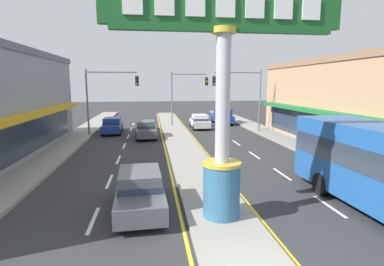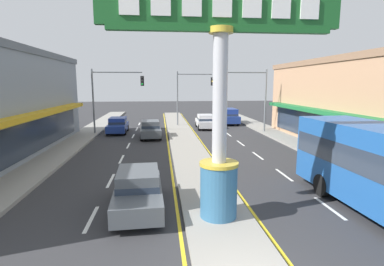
% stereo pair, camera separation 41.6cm
% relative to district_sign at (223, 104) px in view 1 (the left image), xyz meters
% --- Properties ---
extents(median_strip, '(2.47, 52.00, 0.14)m').
position_rel_district_sign_xyz_m(median_strip, '(-0.00, 13.75, -4.08)').
color(median_strip, gray).
rests_on(median_strip, ground).
extents(sidewalk_left, '(2.46, 60.00, 0.18)m').
position_rel_district_sign_xyz_m(sidewalk_left, '(-9.07, 11.75, -4.06)').
color(sidewalk_left, gray).
rests_on(sidewalk_left, ground).
extents(sidewalk_right, '(2.46, 60.00, 0.18)m').
position_rel_district_sign_xyz_m(sidewalk_right, '(9.07, 11.75, -4.06)').
color(sidewalk_right, gray).
rests_on(sidewalk_right, ground).
extents(lane_markings, '(9.21, 52.00, 0.01)m').
position_rel_district_sign_xyz_m(lane_markings, '(0.00, 12.40, -4.14)').
color(lane_markings, silver).
rests_on(lane_markings, ground).
extents(district_sign, '(7.95, 1.36, 7.85)m').
position_rel_district_sign_xyz_m(district_sign, '(0.00, 0.00, 0.00)').
color(district_sign, '#33668C').
rests_on(district_sign, median_strip).
extents(storefront_right, '(9.67, 19.67, 6.75)m').
position_rel_district_sign_xyz_m(storefront_right, '(14.30, 11.56, -0.77)').
color(storefront_right, tan).
rests_on(storefront_right, ground).
extents(traffic_light_left_side, '(4.86, 0.46, 6.20)m').
position_rel_district_sign_xyz_m(traffic_light_left_side, '(-6.47, 19.23, 0.10)').
color(traffic_light_left_side, slate).
rests_on(traffic_light_left_side, ground).
extents(traffic_light_right_side, '(4.86, 0.46, 6.20)m').
position_rel_district_sign_xyz_m(traffic_light_right_side, '(6.47, 18.55, 0.10)').
color(traffic_light_right_side, slate).
rests_on(traffic_light_right_side, ground).
extents(traffic_light_median_far, '(4.20, 0.46, 6.20)m').
position_rel_district_sign_xyz_m(traffic_light_median_far, '(1.49, 24.32, 0.05)').
color(traffic_light_median_far, slate).
rests_on(traffic_light_median_far, ground).
extents(suv_near_right_lane, '(1.99, 4.61, 1.90)m').
position_rel_district_sign_xyz_m(suv_near_right_lane, '(6.19, 25.59, -3.16)').
color(suv_near_right_lane, navy).
rests_on(suv_near_right_lane, ground).
extents(sedan_far_right_lane, '(1.88, 4.32, 1.53)m').
position_rel_district_sign_xyz_m(sedan_far_right_lane, '(-6.19, 20.20, -3.36)').
color(sedan_far_right_lane, navy).
rests_on(sedan_far_right_lane, ground).
extents(sedan_near_left_lane, '(1.97, 4.37, 1.53)m').
position_rel_district_sign_xyz_m(sedan_near_left_lane, '(-2.89, 1.25, -3.36)').
color(sedan_near_left_lane, '#4C5156').
rests_on(sedan_near_left_lane, ground).
extents(sedan_mid_left_lane, '(1.89, 4.33, 1.53)m').
position_rel_district_sign_xyz_m(sedan_mid_left_lane, '(2.89, 22.30, -3.36)').
color(sedan_mid_left_lane, silver).
rests_on(sedan_mid_left_lane, ground).
extents(sedan_far_left_oncoming, '(2.01, 4.39, 1.53)m').
position_rel_district_sign_xyz_m(sedan_far_left_oncoming, '(-2.89, 17.18, -3.36)').
color(sedan_far_left_oncoming, '#4C5156').
rests_on(sedan_far_left_oncoming, ground).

